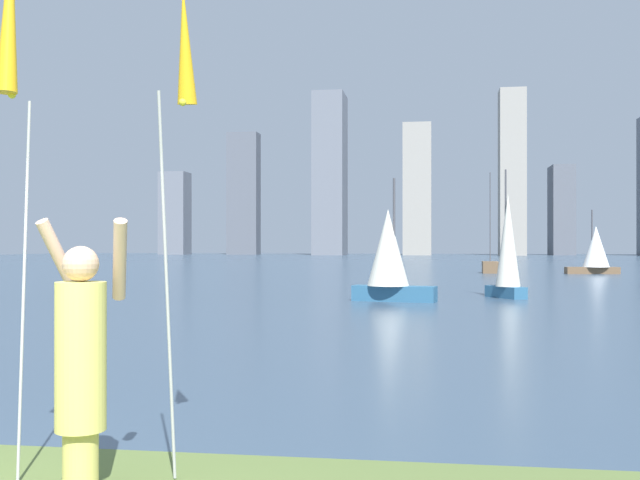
% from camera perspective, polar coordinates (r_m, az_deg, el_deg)
% --- Properties ---
extents(ground, '(120.00, 138.00, 0.12)m').
position_cam_1_polar(ground, '(55.13, 5.15, -2.14)').
color(ground, '#5B7038').
extents(person, '(0.74, 0.55, 2.02)m').
position_cam_1_polar(person, '(5.98, -17.27, -8.29)').
color(person, '#D8CC66').
rests_on(person, ground).
extents(kite_flag_left, '(0.16, 0.42, 4.28)m').
position_cam_1_polar(kite_flag_left, '(6.43, -21.98, 14.93)').
color(kite_flag_left, '#B2B2B7').
rests_on(kite_flag_left, ground).
extents(kite_flag_right, '(0.16, 0.75, 3.91)m').
position_cam_1_polar(kite_flag_right, '(6.43, -10.04, 13.04)').
color(kite_flag_right, '#B2B2B7').
rests_on(kite_flag_right, ground).
extents(sailboat_1, '(3.09, 1.66, 3.73)m').
position_cam_1_polar(sailboat_1, '(47.58, 19.73, -0.69)').
color(sailboat_1, brown).
rests_on(sailboat_1, ground).
extents(sailboat_3, '(1.30, 1.65, 4.24)m').
position_cam_1_polar(sailboat_3, '(26.04, 13.72, -0.54)').
color(sailboat_3, '#2D6084').
rests_on(sailboat_3, ground).
extents(sailboat_4, '(0.94, 1.65, 6.01)m').
position_cam_1_polar(sailboat_4, '(47.00, 12.49, -1.92)').
color(sailboat_4, brown).
rests_on(sailboat_4, ground).
extents(sailboat_7, '(2.68, 1.55, 3.83)m').
position_cam_1_polar(sailboat_7, '(24.06, 5.13, -1.08)').
color(sailboat_7, '#2D6084').
rests_on(sailboat_7, ground).
extents(skyline_tower_0, '(3.97, 3.96, 12.41)m').
position_cam_1_polar(skyline_tower_0, '(118.45, -10.70, 1.95)').
color(skyline_tower_0, slate).
rests_on(skyline_tower_0, ground).
extents(skyline_tower_1, '(4.55, 3.05, 18.22)m').
position_cam_1_polar(skyline_tower_1, '(116.06, -5.68, 3.42)').
color(skyline_tower_1, '#565B66').
rests_on(skyline_tower_1, ground).
extents(skyline_tower_2, '(4.42, 6.89, 23.41)m').
position_cam_1_polar(skyline_tower_2, '(112.37, 0.74, 4.87)').
color(skyline_tower_2, slate).
rests_on(skyline_tower_2, ground).
extents(skyline_tower_3, '(4.03, 4.60, 18.89)m').
position_cam_1_polar(skyline_tower_3, '(111.95, 7.21, 3.73)').
color(skyline_tower_3, gray).
rests_on(skyline_tower_3, ground).
extents(skyline_tower_4, '(3.59, 4.15, 23.22)m').
position_cam_1_polar(skyline_tower_4, '(111.32, 14.04, 4.87)').
color(skyline_tower_4, gray).
rests_on(skyline_tower_4, ground).
extents(skyline_tower_5, '(3.13, 6.02, 12.93)m').
position_cam_1_polar(skyline_tower_5, '(116.97, 17.45, 2.10)').
color(skyline_tower_5, '#565B66').
rests_on(skyline_tower_5, ground).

